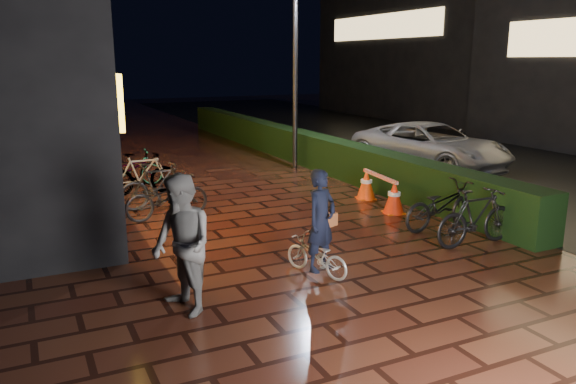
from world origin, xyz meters
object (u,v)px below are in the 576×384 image
van (431,146)px  cart_assembly (377,169)px  bystander_person (182,245)px  cyclist (319,237)px  traffic_barrier (379,190)px

van → cart_assembly: size_ratio=5.25×
bystander_person → cart_assembly: (6.52, 5.06, -0.44)m
van → cart_assembly: van is taller
bystander_person → cyclist: (2.22, 0.38, -0.31)m
bystander_person → cart_assembly: bearing=115.1°
bystander_person → traffic_barrier: 6.57m
van → traffic_barrier: bearing=-155.1°
traffic_barrier → cyclist: bearing=-136.4°
cyclist → cart_assembly: (4.30, 4.69, -0.14)m
van → cart_assembly: 3.33m
bystander_person → cart_assembly: bystander_person is taller
bystander_person → van: size_ratio=0.37×
van → cyclist: bearing=-152.2°
traffic_barrier → cart_assembly: size_ratio=1.89×
cart_assembly → cyclist: bearing=-132.5°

